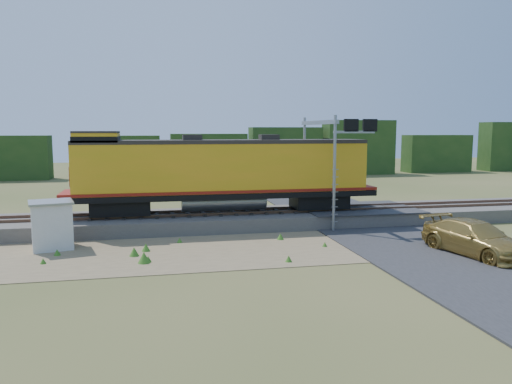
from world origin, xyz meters
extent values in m
plane|color=#475123|center=(0.00, 0.00, 0.00)|extent=(140.00, 140.00, 0.00)
cube|color=slate|center=(0.00, 6.00, 0.40)|extent=(70.00, 5.00, 0.80)
cube|color=brown|center=(0.00, 5.28, 0.88)|extent=(70.00, 0.10, 0.16)
cube|color=brown|center=(0.00, 6.72, 0.88)|extent=(70.00, 0.10, 0.16)
cube|color=#8C7754|center=(-2.00, 0.50, 0.01)|extent=(26.00, 8.00, 0.03)
cube|color=#38383A|center=(7.00, 6.00, 0.83)|extent=(7.00, 5.20, 0.06)
cube|color=#38383A|center=(7.00, 22.00, 0.04)|extent=(7.00, 24.00, 0.08)
cube|color=#1E3D16|center=(0.00, 38.00, 3.25)|extent=(36.00, 3.00, 6.50)
cube|color=#1E3D16|center=(40.00, 38.00, 3.00)|extent=(50.00, 3.00, 6.00)
cube|color=black|center=(-7.38, 6.00, 1.37)|extent=(3.27, 2.09, 0.82)
cube|color=black|center=(4.44, 6.00, 1.37)|extent=(3.27, 2.09, 0.82)
cube|color=black|center=(-1.47, 6.00, 1.94)|extent=(18.18, 2.73, 0.33)
cylinder|color=gray|center=(-1.47, 6.00, 1.51)|extent=(5.00, 1.09, 1.09)
cube|color=orange|center=(-1.47, 6.00, 3.51)|extent=(16.82, 2.64, 2.82)
cube|color=maroon|center=(-1.47, 6.00, 2.21)|extent=(18.18, 2.77, 0.16)
cube|color=#28231E|center=(-1.47, 6.00, 5.03)|extent=(16.82, 2.68, 0.22)
cube|color=orange|center=(-8.57, 6.00, 5.24)|extent=(2.36, 2.64, 0.64)
cube|color=#28231E|center=(-8.57, 6.00, 5.60)|extent=(2.36, 2.68, 0.11)
cube|color=black|center=(-8.57, 6.00, 5.20)|extent=(2.41, 2.68, 0.32)
cube|color=maroon|center=(-9.93, 6.00, 3.20)|extent=(0.09, 1.82, 1.09)
cube|color=#28231E|center=(-3.29, 6.00, 5.24)|extent=(1.09, 0.91, 0.41)
cube|color=#28231E|center=(1.25, 6.00, 5.24)|extent=(1.09, 0.91, 0.41)
cube|color=silver|center=(-10.40, 2.12, 1.12)|extent=(2.15, 2.15, 2.23)
cube|color=gray|center=(-10.40, 2.12, 2.28)|extent=(2.37, 2.37, 0.11)
cylinder|color=gray|center=(4.34, 3.20, 3.27)|extent=(0.17, 0.17, 6.53)
cylinder|color=gray|center=(4.34, 8.80, 3.27)|extent=(0.17, 0.17, 6.53)
cube|color=gray|center=(4.34, 6.00, 6.16)|extent=(0.23, 6.20, 0.23)
cube|color=gray|center=(5.46, 3.20, 5.60)|extent=(2.43, 0.14, 0.14)
cube|color=black|center=(5.27, 3.20, 5.97)|extent=(0.84, 0.14, 0.70)
cube|color=black|center=(6.39, 3.20, 5.97)|extent=(0.84, 0.14, 0.70)
imported|color=#AD8D40|center=(8.79, -3.18, 0.79)|extent=(3.24, 5.75, 1.57)
camera|label=1|loc=(-5.64, -22.99, 5.70)|focal=35.00mm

